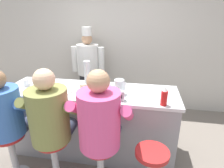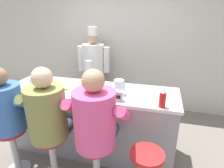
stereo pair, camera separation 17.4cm
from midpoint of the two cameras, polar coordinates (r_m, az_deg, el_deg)
The scene contains 18 objects.
ground_plane at distance 2.83m, azimuth -10.05°, elevation -23.20°, with size 20.00×20.00×0.00m, color slate.
wall_back at distance 3.96m, azimuth -1.59°, elevation 12.12°, with size 10.00×0.06×2.70m.
diner_counter at distance 2.80m, azimuth -8.18°, elevation -11.01°, with size 2.37×0.72×0.97m.
ketchup_bottle_red at distance 2.15m, azimuth 13.41°, elevation -3.72°, with size 0.07×0.07×0.23m.
mustard_bottle_yellow at distance 2.29m, azimuth -8.00°, elevation -1.74°, with size 0.06×0.06×0.23m.
hot_sauce_bottle_orange at distance 2.35m, azimuth -6.96°, elevation -2.00°, with size 0.03×0.03×0.15m.
water_pitcher_clear at distance 2.39m, azimuth 0.11°, elevation -0.90°, with size 0.15×0.13×0.19m.
breakfast_plate at distance 2.58m, azimuth -16.51°, elevation -2.08°, with size 0.25×0.25×0.05m.
cereal_bowl at distance 2.80m, azimuth -21.30°, elevation -0.52°, with size 0.16×0.16×0.06m.
coffee_mug_tan at distance 2.60m, azimuth -10.71°, elevation -0.81°, with size 0.12×0.08×0.08m.
coffee_mug_white at distance 2.96m, azimuth -26.12°, elevation 0.27°, with size 0.12×0.08×0.10m.
cup_stack_steel at distance 2.74m, azimuth -9.39°, elevation 3.41°, with size 0.10×0.10×0.34m.
napkin_dispenser_chrome at distance 2.22m, azimuth 0.08°, elevation -3.61°, with size 0.12×0.07×0.12m.
diner_seated_blue at distance 2.51m, azimuth -31.31°, elevation -8.04°, with size 0.61×0.60×1.41m.
diner_seated_olive at distance 2.19m, azimuth -20.30°, elevation -9.62°, with size 0.64×0.63×1.45m.
diner_seated_pink at distance 1.99m, azimuth -6.16°, elevation -11.40°, with size 0.66×0.65×1.47m.
empty_stool_round at distance 2.19m, azimuth 9.35°, elevation -23.72°, with size 0.35×0.35×0.63m.
cook_in_whites_near at distance 3.83m, azimuth -8.55°, elevation 5.28°, with size 0.67×0.43×1.71m.
Camera 1 is at (0.72, -1.90, 1.96)m, focal length 30.00 mm.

